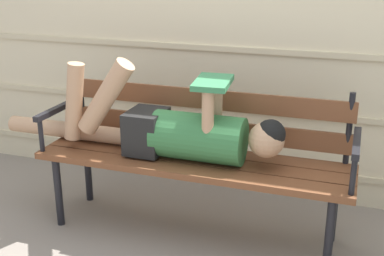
# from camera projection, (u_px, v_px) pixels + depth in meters

# --- Properties ---
(ground_plane) EXTENTS (12.00, 12.00, 0.00)m
(ground_plane) POSITION_uv_depth(u_px,v_px,m) (186.00, 240.00, 2.83)
(ground_plane) COLOR gray
(house_siding) EXTENTS (5.10, 0.08, 2.32)m
(house_siding) POSITION_uv_depth(u_px,v_px,m) (227.00, 17.00, 3.14)
(house_siding) COLOR beige
(house_siding) RESTS_ON ground
(park_bench) EXTENTS (1.76, 0.45, 0.86)m
(park_bench) POSITION_uv_depth(u_px,v_px,m) (196.00, 148.00, 2.81)
(park_bench) COLOR brown
(park_bench) RESTS_ON ground
(reclining_person) EXTENTS (1.73, 0.26, 0.55)m
(reclining_person) POSITION_uv_depth(u_px,v_px,m) (172.00, 129.00, 2.75)
(reclining_person) COLOR #33703D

